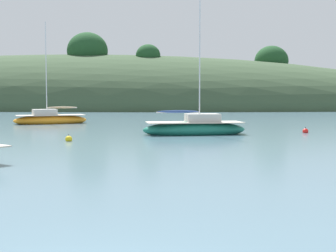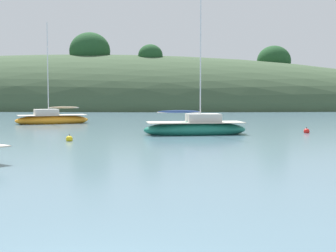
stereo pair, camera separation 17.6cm
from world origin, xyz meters
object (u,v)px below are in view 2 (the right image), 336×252
sailboat_blue_center (196,128)px  mooring_buoy_outer (307,131)px  sailboat_cream_ketch (52,119)px  mooring_buoy_channel (69,139)px

sailboat_blue_center → mooring_buoy_outer: sailboat_blue_center is taller
sailboat_blue_center → sailboat_cream_ketch: 18.62m
sailboat_blue_center → mooring_buoy_channel: (-7.86, -5.62, -0.33)m
sailboat_cream_ketch → mooring_buoy_outer: bearing=-23.2°
sailboat_cream_ketch → mooring_buoy_outer: size_ratio=19.02×
mooring_buoy_channel → mooring_buoy_outer: (16.24, 7.45, 0.00)m
sailboat_cream_ketch → mooring_buoy_channel: sailboat_cream_ketch is taller
sailboat_blue_center → mooring_buoy_channel: sailboat_blue_center is taller
sailboat_blue_center → mooring_buoy_channel: 9.67m
mooring_buoy_channel → sailboat_blue_center: bearing=35.6°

